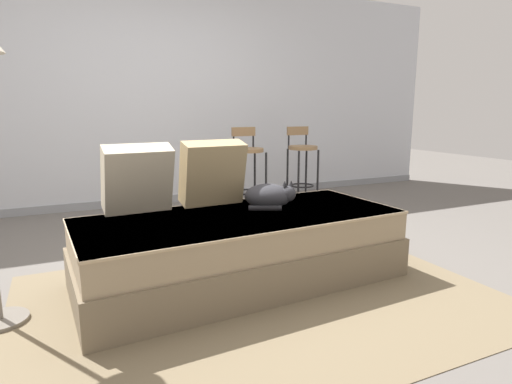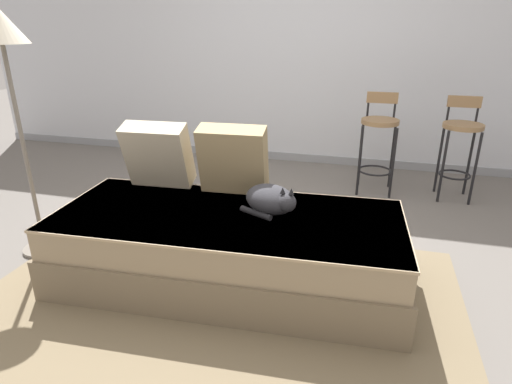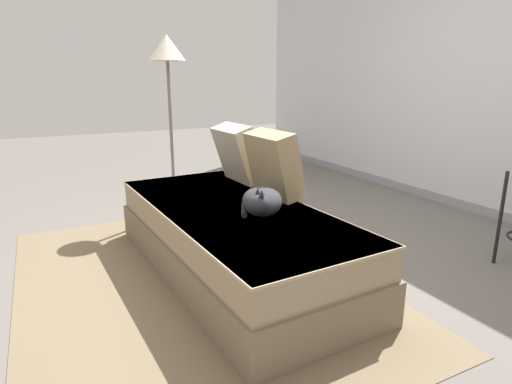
{
  "view_description": "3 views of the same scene",
  "coord_description": "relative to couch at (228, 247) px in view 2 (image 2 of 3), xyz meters",
  "views": [
    {
      "loc": [
        -1.05,
        -2.88,
        1.13
      ],
      "look_at": [
        0.15,
        -0.3,
        0.57
      ],
      "focal_mm": 30.0,
      "sensor_mm": 36.0,
      "label": 1
    },
    {
      "loc": [
        0.76,
        -2.59,
        1.51
      ],
      "look_at": [
        0.15,
        -0.3,
        0.57
      ],
      "focal_mm": 30.0,
      "sensor_mm": 36.0,
      "label": 2
    },
    {
      "loc": [
        2.42,
        -1.46,
        1.26
      ],
      "look_at": [
        0.15,
        -0.3,
        0.57
      ],
      "focal_mm": 30.0,
      "sensor_mm": 36.0,
      "label": 3
    }
  ],
  "objects": [
    {
      "name": "cat",
      "position": [
        0.25,
        0.09,
        0.31
      ],
      "size": [
        0.39,
        0.35,
        0.2
      ],
      "color": "#333338",
      "rests_on": "couch"
    },
    {
      "name": "wall_baseboard_trim",
      "position": [
        0.0,
        2.6,
        -0.19
      ],
      "size": [
        8.0,
        0.02,
        0.09
      ],
      "primitive_type": "cube",
      "color": "gray",
      "rests_on": "ground"
    },
    {
      "name": "area_rug",
      "position": [
        0.0,
        -0.3,
        -0.23
      ],
      "size": [
        2.79,
        2.01,
        0.01
      ],
      "primitive_type": "cube",
      "color": "#75664C",
      "rests_on": "ground"
    },
    {
      "name": "bar_stool_near_window",
      "position": [
        0.86,
        1.85,
        0.31
      ],
      "size": [
        0.34,
        0.34,
        0.92
      ],
      "color": "black",
      "rests_on": "ground"
    },
    {
      "name": "couch",
      "position": [
        0.0,
        0.0,
        0.0
      ],
      "size": [
        2.14,
        1.02,
        0.45
      ],
      "color": "#766750",
      "rests_on": "ground"
    },
    {
      "name": "throw_pillow_corner",
      "position": [
        -0.59,
        0.32,
        0.45
      ],
      "size": [
        0.45,
        0.3,
        0.46
      ],
      "color": "beige",
      "rests_on": "couch"
    },
    {
      "name": "throw_pillow_middle",
      "position": [
        -0.07,
        0.35,
        0.45
      ],
      "size": [
        0.45,
        0.27,
        0.46
      ],
      "color": "tan",
      "rests_on": "couch"
    },
    {
      "name": "bar_stool_by_doorway",
      "position": [
        1.56,
        1.85,
        0.33
      ],
      "size": [
        0.34,
        0.34,
        0.92
      ],
      "color": "black",
      "rests_on": "ground"
    },
    {
      "name": "ground_plane",
      "position": [
        0.0,
        0.4,
        -0.23
      ],
      "size": [
        16.0,
        16.0,
        0.0
      ],
      "primitive_type": "plane",
      "color": "#66605B",
      "rests_on": "ground"
    },
    {
      "name": "floor_lamp",
      "position": [
        -1.4,
        0.02,
        1.13
      ],
      "size": [
        0.32,
        0.32,
        1.62
      ],
      "color": "slate",
      "rests_on": "ground"
    },
    {
      "name": "wall_back_panel",
      "position": [
        0.0,
        2.65,
        1.07
      ],
      "size": [
        8.0,
        0.1,
        2.6
      ],
      "primitive_type": "cube",
      "color": "silver",
      "rests_on": "ground"
    }
  ]
}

